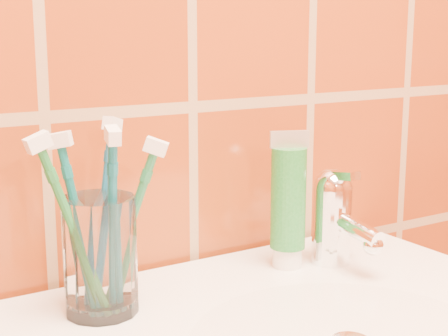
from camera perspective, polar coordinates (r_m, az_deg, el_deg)
glass_tumbler at (r=0.71m, az=-10.27°, el=-7.17°), size 0.09×0.09×0.12m
toothpaste_tube at (r=0.83m, az=5.36°, el=-3.01°), size 0.05×0.04×0.17m
faucet at (r=0.85m, az=9.16°, el=-3.76°), size 0.05×0.11×0.12m
toothbrush_0 at (r=0.72m, az=-10.03°, el=-3.79°), size 0.13×0.12×0.21m
toothbrush_1 at (r=0.68m, az=-9.27°, el=-4.66°), size 0.05×0.10×0.21m
toothbrush_2 at (r=0.68m, az=-12.34°, el=-5.11°), size 0.10×0.10×0.20m
toothbrush_3 at (r=0.69m, az=-11.88°, el=-4.85°), size 0.09×0.09×0.20m
toothbrush_4 at (r=0.70m, az=-7.88°, el=-4.85°), size 0.13×0.12×0.19m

